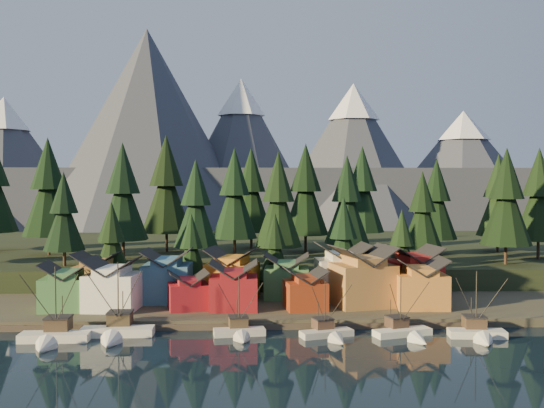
{
  "coord_description": "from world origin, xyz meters",
  "views": [
    {
      "loc": [
        0.69,
        -82.78,
        23.88
      ],
      "look_at": [
        4.09,
        30.0,
        19.94
      ],
      "focal_mm": 40.0,
      "sensor_mm": 36.0,
      "label": 1
    }
  ],
  "objects_px": {
    "boat_0": "(52,327)",
    "house_front_1": "(112,283)",
    "boat_3": "(240,324)",
    "house_back_1": "(167,275)",
    "house_front_0": "(67,285)",
    "boat_4": "(329,326)",
    "house_back_0": "(97,274)",
    "boat_6": "(479,324)",
    "boat_1": "(116,323)",
    "boat_5": "(406,325)"
  },
  "relations": [
    {
      "from": "boat_0",
      "to": "house_front_1",
      "type": "xyz_separation_m",
      "value": [
        5.11,
        16.47,
        3.93
      ]
    },
    {
      "from": "boat_3",
      "to": "house_front_1",
      "type": "xyz_separation_m",
      "value": [
        -22.76,
        13.54,
        4.31
      ]
    },
    {
      "from": "boat_3",
      "to": "house_back_1",
      "type": "height_order",
      "value": "house_back_1"
    },
    {
      "from": "house_front_0",
      "to": "boat_4",
      "type": "bearing_deg",
      "value": -21.93
    },
    {
      "from": "boat_0",
      "to": "boat_3",
      "type": "height_order",
      "value": "boat_0"
    },
    {
      "from": "house_back_0",
      "to": "boat_4",
      "type": "bearing_deg",
      "value": -27.76
    },
    {
      "from": "boat_4",
      "to": "boat_6",
      "type": "height_order",
      "value": "boat_6"
    },
    {
      "from": "boat_6",
      "to": "boat_4",
      "type": "bearing_deg",
      "value": -177.93
    },
    {
      "from": "boat_1",
      "to": "boat_4",
      "type": "relative_size",
      "value": 1.3
    },
    {
      "from": "boat_0",
      "to": "boat_1",
      "type": "bearing_deg",
      "value": 16.72
    },
    {
      "from": "boat_0",
      "to": "boat_5",
      "type": "xyz_separation_m",
      "value": [
        53.56,
        1.78,
        -0.51
      ]
    },
    {
      "from": "house_front_0",
      "to": "house_back_0",
      "type": "distance_m",
      "value": 10.67
    },
    {
      "from": "house_back_1",
      "to": "boat_5",
      "type": "bearing_deg",
      "value": -27.19
    },
    {
      "from": "boat_3",
      "to": "boat_4",
      "type": "distance_m",
      "value": 13.8
    },
    {
      "from": "boat_4",
      "to": "house_front_0",
      "type": "relative_size",
      "value": 1.12
    },
    {
      "from": "boat_1",
      "to": "boat_0",
      "type": "bearing_deg",
      "value": -162.89
    },
    {
      "from": "boat_0",
      "to": "boat_6",
      "type": "bearing_deg",
      "value": -1.08
    },
    {
      "from": "boat_1",
      "to": "boat_3",
      "type": "bearing_deg",
      "value": -0.98
    },
    {
      "from": "boat_1",
      "to": "house_back_0",
      "type": "xyz_separation_m",
      "value": [
        -9.02,
        24.15,
        3.83
      ]
    },
    {
      "from": "boat_6",
      "to": "boat_3",
      "type": "bearing_deg",
      "value": -178.75
    },
    {
      "from": "boat_0",
      "to": "boat_6",
      "type": "height_order",
      "value": "boat_0"
    },
    {
      "from": "boat_3",
      "to": "house_back_1",
      "type": "distance_m",
      "value": 25.36
    },
    {
      "from": "boat_4",
      "to": "boat_5",
      "type": "distance_m",
      "value": 11.95
    },
    {
      "from": "boat_6",
      "to": "house_front_1",
      "type": "height_order",
      "value": "house_front_1"
    },
    {
      "from": "boat_3",
      "to": "house_front_0",
      "type": "bearing_deg",
      "value": 148.0
    },
    {
      "from": "boat_1",
      "to": "house_back_0",
      "type": "distance_m",
      "value": 26.06
    },
    {
      "from": "house_front_1",
      "to": "boat_4",
      "type": "bearing_deg",
      "value": -16.93
    },
    {
      "from": "boat_6",
      "to": "house_back_1",
      "type": "distance_m",
      "value": 55.85
    },
    {
      "from": "boat_0",
      "to": "house_front_0",
      "type": "xyz_separation_m",
      "value": [
        -2.95,
        16.7,
        3.5
      ]
    },
    {
      "from": "boat_5",
      "to": "boat_4",
      "type": "bearing_deg",
      "value": 162.91
    },
    {
      "from": "boat_5",
      "to": "house_back_0",
      "type": "xyz_separation_m",
      "value": [
        -53.85,
        25.25,
        4.32
      ]
    },
    {
      "from": "boat_6",
      "to": "house_front_0",
      "type": "distance_m",
      "value": 69.39
    },
    {
      "from": "boat_5",
      "to": "house_front_0",
      "type": "distance_m",
      "value": 58.58
    },
    {
      "from": "boat_1",
      "to": "boat_5",
      "type": "xyz_separation_m",
      "value": [
        44.83,
        -1.09,
        -0.48
      ]
    },
    {
      "from": "boat_3",
      "to": "boat_6",
      "type": "distance_m",
      "value": 36.65
    },
    {
      "from": "boat_4",
      "to": "boat_5",
      "type": "bearing_deg",
      "value": -17.28
    },
    {
      "from": "boat_5",
      "to": "boat_0",
      "type": "bearing_deg",
      "value": 164.39
    },
    {
      "from": "boat_1",
      "to": "boat_5",
      "type": "bearing_deg",
      "value": -2.53
    },
    {
      "from": "boat_0",
      "to": "house_back_0",
      "type": "xyz_separation_m",
      "value": [
        -0.29,
        27.03,
        3.81
      ]
    },
    {
      "from": "boat_1",
      "to": "house_front_1",
      "type": "distance_m",
      "value": 14.62
    },
    {
      "from": "boat_5",
      "to": "house_back_0",
      "type": "bearing_deg",
      "value": 137.36
    },
    {
      "from": "boat_6",
      "to": "house_front_0",
      "type": "bearing_deg",
      "value": 171.53
    },
    {
      "from": "house_back_0",
      "to": "house_back_1",
      "type": "bearing_deg",
      "value": -10.92
    },
    {
      "from": "house_back_0",
      "to": "house_back_1",
      "type": "xyz_separation_m",
      "value": [
        14.0,
        -3.57,
        0.44
      ]
    },
    {
      "from": "boat_0",
      "to": "boat_5",
      "type": "distance_m",
      "value": 53.59
    },
    {
      "from": "house_front_0",
      "to": "house_back_1",
      "type": "relative_size",
      "value": 0.9
    },
    {
      "from": "boat_3",
      "to": "boat_4",
      "type": "xyz_separation_m",
      "value": [
        13.74,
        -1.24,
        -0.15
      ]
    },
    {
      "from": "boat_4",
      "to": "house_back_0",
      "type": "relative_size",
      "value": 1.1
    },
    {
      "from": "boat_4",
      "to": "house_back_0",
      "type": "height_order",
      "value": "house_back_0"
    },
    {
      "from": "boat_4",
      "to": "boat_5",
      "type": "height_order",
      "value": "boat_5"
    }
  ]
}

